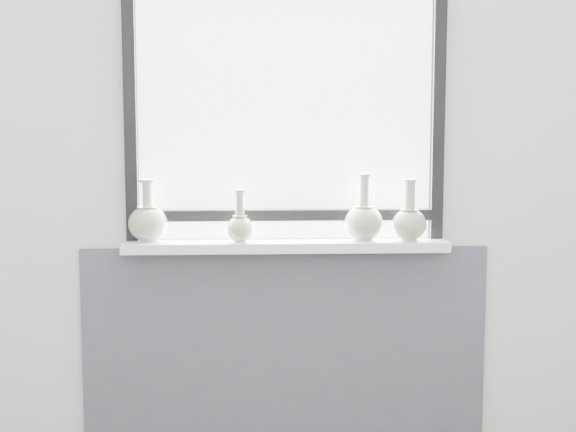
{
  "coord_description": "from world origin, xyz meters",
  "views": [
    {
      "loc": [
        -0.15,
        -1.52,
        1.37
      ],
      "look_at": [
        0.0,
        1.55,
        1.02
      ],
      "focal_mm": 50.0,
      "sensor_mm": 36.0,
      "label": 1
    }
  ],
  "objects_px": {
    "windowsill": "(286,246)",
    "vase_b": "(240,226)",
    "vase_a": "(148,221)",
    "vase_d": "(409,221)",
    "vase_c": "(364,220)"
  },
  "relations": [
    {
      "from": "windowsill",
      "to": "vase_b",
      "type": "bearing_deg",
      "value": -172.35
    },
    {
      "from": "vase_a",
      "to": "vase_b",
      "type": "height_order",
      "value": "vase_a"
    },
    {
      "from": "vase_b",
      "to": "vase_d",
      "type": "distance_m",
      "value": 0.69
    },
    {
      "from": "vase_b",
      "to": "vase_d",
      "type": "height_order",
      "value": "vase_d"
    },
    {
      "from": "windowsill",
      "to": "vase_c",
      "type": "bearing_deg",
      "value": -1.34
    },
    {
      "from": "windowsill",
      "to": "vase_b",
      "type": "height_order",
      "value": "vase_b"
    },
    {
      "from": "vase_b",
      "to": "vase_d",
      "type": "xyz_separation_m",
      "value": [
        0.69,
        0.01,
        0.01
      ]
    },
    {
      "from": "vase_a",
      "to": "windowsill",
      "type": "bearing_deg",
      "value": -1.02
    },
    {
      "from": "windowsill",
      "to": "vase_a",
      "type": "bearing_deg",
      "value": 178.98
    },
    {
      "from": "vase_a",
      "to": "vase_c",
      "type": "relative_size",
      "value": 0.92
    },
    {
      "from": "vase_b",
      "to": "vase_c",
      "type": "distance_m",
      "value": 0.51
    },
    {
      "from": "windowsill",
      "to": "vase_d",
      "type": "bearing_deg",
      "value": -2.3
    },
    {
      "from": "windowsill",
      "to": "vase_d",
      "type": "xyz_separation_m",
      "value": [
        0.5,
        -0.02,
        0.1
      ]
    },
    {
      "from": "vase_a",
      "to": "vase_d",
      "type": "xyz_separation_m",
      "value": [
        1.06,
        -0.03,
        -0.0
      ]
    },
    {
      "from": "vase_b",
      "to": "vase_c",
      "type": "height_order",
      "value": "vase_c"
    }
  ]
}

